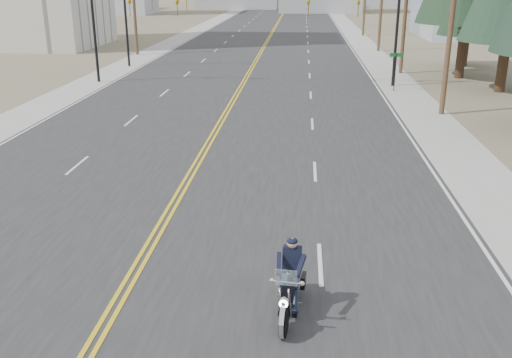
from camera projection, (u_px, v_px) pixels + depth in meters
name	position (u px, v px, depth m)	size (l,w,h in m)	color
ground_plane	(95.00, 343.00, 12.41)	(400.00, 400.00, 0.00)	#776D56
road	(271.00, 35.00, 78.16)	(20.00, 200.00, 0.01)	#303033
sidewalk_left	(188.00, 34.00, 79.02)	(3.00, 200.00, 0.01)	#A5A5A0
sidewalk_right	(355.00, 36.00, 77.30)	(3.00, 200.00, 0.01)	#A5A5A0
traffic_mast_left	(120.00, 15.00, 41.49)	(7.10, 0.26, 7.00)	black
traffic_mast_right	(369.00, 16.00, 40.15)	(7.10, 0.26, 7.00)	black
traffic_mast_far	(144.00, 10.00, 49.05)	(6.10, 0.26, 7.00)	black
street_sign	(396.00, 65.00, 39.18)	(0.90, 0.06, 2.62)	black
utility_pole_b	(453.00, 7.00, 31.08)	(2.20, 0.30, 11.50)	brown
utility_pole_c	(406.00, 1.00, 45.25)	(2.20, 0.30, 11.00)	brown
motorcyclist	(290.00, 280.00, 13.16)	(1.01, 2.36, 1.85)	black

